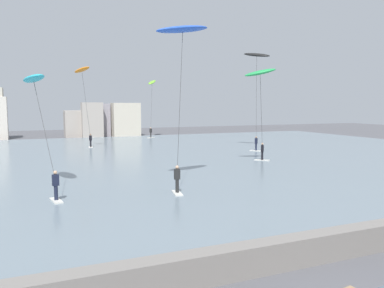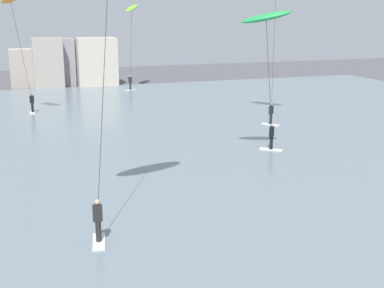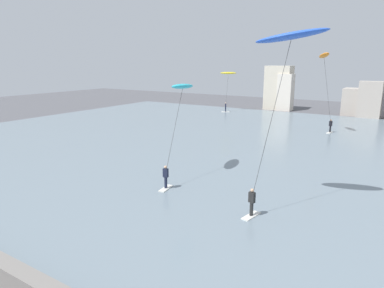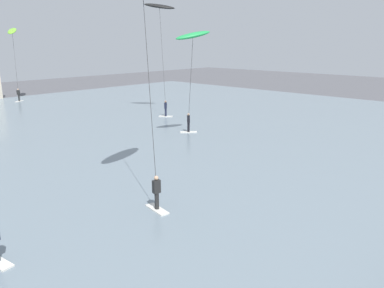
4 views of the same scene
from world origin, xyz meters
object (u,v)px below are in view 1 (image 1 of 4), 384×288
at_px(kitesurfer_green, 261,84).
at_px(kitesurfer_lime, 152,87).
at_px(kitesurfer_black, 257,64).
at_px(kitesurfer_orange, 83,80).
at_px(kitesurfer_blue, 182,39).
at_px(kitesurfer_cyan, 35,88).

height_order(kitesurfer_green, kitesurfer_lime, kitesurfer_lime).
relative_size(kitesurfer_black, kitesurfer_lime, 1.20).
relative_size(kitesurfer_orange, kitesurfer_black, 0.84).
relative_size(kitesurfer_green, kitesurfer_blue, 0.82).
distance_m(kitesurfer_cyan, kitesurfer_green, 18.25).
bearing_deg(kitesurfer_lime, kitesurfer_blue, -104.15).
xyz_separation_m(kitesurfer_green, kitesurfer_lime, (-0.18, 31.08, 1.16)).
relative_size(kitesurfer_blue, kitesurfer_lime, 1.09).
relative_size(kitesurfer_black, kitesurfer_green, 1.35).
xyz_separation_m(kitesurfer_cyan, kitesurfer_blue, (8.38, -2.27, 3.00)).
distance_m(kitesurfer_blue, kitesurfer_lime, 38.12).
xyz_separation_m(kitesurfer_orange, kitesurfer_black, (18.28, -8.01, 1.78)).
relative_size(kitesurfer_black, kitesurfer_blue, 1.10).
bearing_deg(kitesurfer_black, kitesurfer_blue, -134.34).
relative_size(kitesurfer_orange, kitesurfer_lime, 1.01).
xyz_separation_m(kitesurfer_orange, kitesurfer_blue, (3.01, -23.64, 1.06)).
bearing_deg(kitesurfer_black, kitesurfer_lime, 105.60).
bearing_deg(kitesurfer_blue, kitesurfer_orange, 97.25).
height_order(kitesurfer_cyan, kitesurfer_black, kitesurfer_black).
xyz_separation_m(kitesurfer_orange, kitesurfer_lime, (12.32, 13.32, 0.02)).
relative_size(kitesurfer_cyan, kitesurfer_black, 0.62).
distance_m(kitesurfer_cyan, kitesurfer_orange, 22.12).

